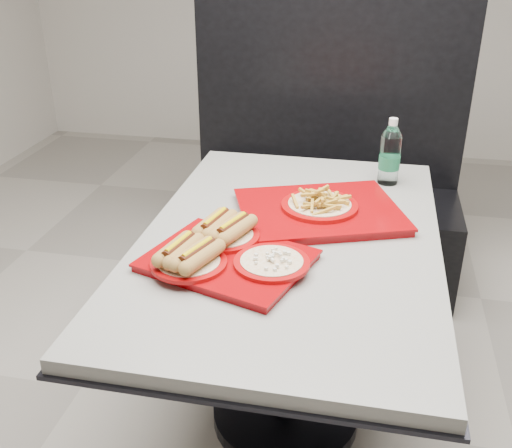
% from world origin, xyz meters
% --- Properties ---
extents(ground, '(6.00, 6.00, 0.00)m').
position_xyz_m(ground, '(0.00, 0.00, 0.00)').
color(ground, gray).
rests_on(ground, ground).
extents(diner_table, '(0.92, 1.42, 0.75)m').
position_xyz_m(diner_table, '(0.00, 0.00, 0.58)').
color(diner_table, black).
rests_on(diner_table, ground).
extents(booth_bench, '(1.30, 0.57, 1.35)m').
position_xyz_m(booth_bench, '(0.00, 1.09, 0.40)').
color(booth_bench, black).
rests_on(booth_bench, ground).
extents(tray_near, '(0.51, 0.45, 0.09)m').
position_xyz_m(tray_near, '(-0.16, -0.21, 0.78)').
color(tray_near, '#850307').
rests_on(tray_near, diner_table).
extents(tray_far, '(0.62, 0.56, 0.10)m').
position_xyz_m(tray_far, '(0.07, 0.15, 0.78)').
color(tray_far, '#850307').
rests_on(tray_far, diner_table).
extents(water_bottle, '(0.08, 0.08, 0.25)m').
position_xyz_m(water_bottle, '(0.29, 0.49, 0.86)').
color(water_bottle, silver).
rests_on(water_bottle, diner_table).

